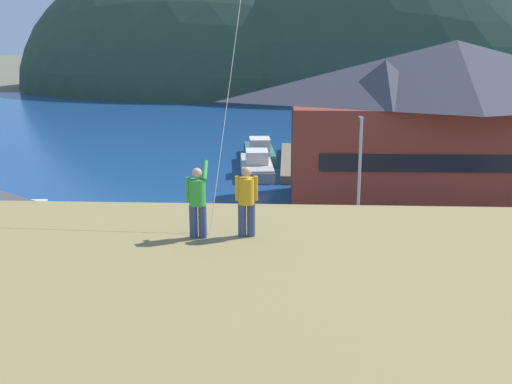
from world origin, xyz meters
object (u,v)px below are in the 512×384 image
(moored_boat_inner_slip, at_px, (257,166))
(parked_car_mid_row_near, at_px, (303,324))
(parked_car_front_row_silver, at_px, (135,260))
(parked_car_mid_row_far, at_px, (428,268))
(parking_light_pole, at_px, (359,177))
(wharf_dock, at_px, (299,161))
(person_companion, at_px, (247,199))
(moored_boat_outer_mooring, at_px, (337,155))
(parked_car_lone_by_shed, at_px, (319,253))
(moored_boat_wharfside, at_px, (259,152))
(parked_car_corner_spot, at_px, (101,306))
(person_kite_flyer, at_px, (197,200))
(harbor_lodge, at_px, (451,120))

(moored_boat_inner_slip, height_order, parked_car_mid_row_near, moored_boat_inner_slip)
(parked_car_front_row_silver, bearing_deg, parked_car_mid_row_far, -1.41)
(parked_car_front_row_silver, relative_size, parking_light_pole, 0.57)
(wharf_dock, relative_size, person_companion, 8.84)
(moored_boat_outer_mooring, distance_m, parked_car_front_row_silver, 31.81)
(wharf_dock, distance_m, parked_car_front_row_silver, 29.33)
(parked_car_lone_by_shed, bearing_deg, parking_light_pole, 52.49)
(wharf_dock, distance_m, parking_light_pole, 24.23)
(parked_car_mid_row_far, relative_size, parked_car_mid_row_near, 0.99)
(moored_boat_wharfside, xyz_separation_m, parked_car_mid_row_near, (3.28, -37.12, 0.34))
(moored_boat_outer_mooring, bearing_deg, parked_car_mid_row_far, -86.17)
(parked_car_corner_spot, height_order, person_companion, person_companion)
(moored_boat_wharfside, distance_m, parked_car_lone_by_shed, 29.38)
(moored_boat_outer_mooring, height_order, person_companion, person_companion)
(parked_car_lone_by_shed, relative_size, person_kite_flyer, 2.26)
(moored_boat_outer_mooring, xyz_separation_m, parked_car_corner_spot, (-12.24, -34.74, 0.34))
(parking_light_pole, bearing_deg, person_kite_flyer, -108.05)
(parked_car_mid_row_far, bearing_deg, person_companion, -119.41)
(parked_car_corner_spot, relative_size, parked_car_front_row_silver, 1.00)
(harbor_lodge, height_order, parking_light_pole, harbor_lodge)
(parking_light_pole, bearing_deg, parked_car_mid_row_far, -58.83)
(moored_boat_wharfside, distance_m, parked_car_corner_spot, 36.19)
(parking_light_pole, bearing_deg, wharf_dock, 96.65)
(parked_car_mid_row_near, bearing_deg, parked_car_mid_row_far, 45.94)
(wharf_dock, distance_m, person_companion, 42.81)
(moored_boat_inner_slip, bearing_deg, parked_car_front_row_silver, -101.14)
(parked_car_front_row_silver, bearing_deg, parked_car_lone_by_shed, 9.28)
(parked_car_mid_row_near, bearing_deg, parked_car_lone_by_shed, 82.97)
(parked_car_mid_row_far, height_order, person_companion, person_companion)
(wharf_dock, height_order, person_kite_flyer, person_kite_flyer)
(parked_car_mid_row_near, bearing_deg, parked_car_corner_spot, 171.19)
(wharf_dock, xyz_separation_m, person_kite_flyer, (-3.27, -42.24, 7.62))
(moored_boat_outer_mooring, xyz_separation_m, parked_car_lone_by_shed, (-3.05, -27.95, 0.34))
(parked_car_front_row_silver, xyz_separation_m, person_kite_flyer, (5.19, -14.17, 6.91))
(parked_car_mid_row_near, height_order, parked_car_front_row_silver, same)
(moored_boat_inner_slip, xyz_separation_m, parked_car_mid_row_far, (9.28, -24.63, 0.34))
(parked_car_front_row_silver, bearing_deg, moored_boat_wharfside, 81.16)
(parked_car_mid_row_far, relative_size, parked_car_corner_spot, 1.00)
(parking_light_pole, height_order, person_companion, person_companion)
(moored_boat_inner_slip, bearing_deg, parked_car_corner_spot, -99.51)
(moored_boat_inner_slip, bearing_deg, wharf_dock, 45.95)
(harbor_lodge, relative_size, parked_car_lone_by_shed, 5.46)
(wharf_dock, xyz_separation_m, parked_car_corner_spot, (-8.63, -33.39, 0.71))
(parking_light_pole, relative_size, person_companion, 4.27)
(moored_boat_wharfside, height_order, moored_boat_inner_slip, same)
(wharf_dock, xyz_separation_m, parked_car_mid_row_near, (-0.43, -34.66, 0.71))
(moored_boat_outer_mooring, bearing_deg, parked_car_mid_row_near, -96.41)
(wharf_dock, height_order, parked_car_mid_row_near, parked_car_mid_row_near)
(parked_car_front_row_silver, height_order, person_kite_flyer, person_kite_flyer)
(parked_car_corner_spot, distance_m, parked_car_mid_row_near, 8.30)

